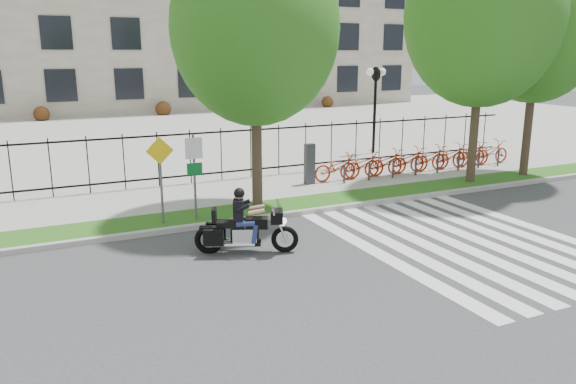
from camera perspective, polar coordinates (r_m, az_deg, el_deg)
name	(u,v)px	position (r m, az deg, el deg)	size (l,w,h in m)	color
ground	(303,270)	(13.09, 1.57, -7.96)	(120.00, 120.00, 0.00)	#363638
curb	(240,221)	(16.62, -4.89, -2.92)	(60.00, 0.20, 0.15)	#A09D97
grass_verge	(230,213)	(17.38, -5.89, -2.18)	(60.00, 1.50, 0.15)	#265515
sidewalk	(206,195)	(19.68, -8.36, -0.34)	(60.00, 3.50, 0.15)	#A09F96
plaza	(120,133)	(36.55, -16.67, 5.78)	(80.00, 34.00, 0.10)	#A09F96
crosswalk_stripes	(464,241)	(15.76, 17.44, -4.75)	(5.70, 8.00, 0.01)	silver
iron_fence	(190,157)	(21.09, -9.89, 3.56)	(30.00, 0.06, 2.00)	black
lamp_post_right	(375,89)	(27.65, 8.88, 10.32)	(1.06, 0.70, 4.25)	black
street_tree_1	(255,29)	(17.04, -3.36, 16.24)	(4.96, 4.96, 8.28)	#382A1E
street_tree_2	(483,17)	(21.92, 19.21, 16.48)	(5.59, 5.59, 9.20)	#382A1E
street_tree_3	(538,31)	(23.91, 24.03, 14.70)	(4.71, 4.71, 8.25)	#382A1E
bike_share_station	(418,159)	(23.49, 13.07, 3.27)	(10.06, 0.88, 1.50)	#2D2D33
sign_pole_regulatory	(194,166)	(16.30, -9.50, 2.64)	(0.50, 0.09, 2.50)	#59595B
sign_pole_warning	(161,169)	(16.07, -12.82, 2.33)	(0.78, 0.09, 2.49)	#59595B
motorcycle_rider	(246,227)	(14.03, -4.31, -3.56)	(2.44, 1.39, 2.01)	black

